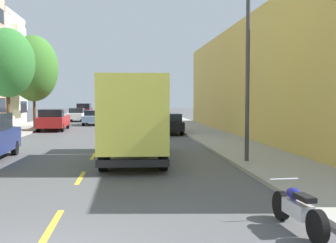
{
  "coord_description": "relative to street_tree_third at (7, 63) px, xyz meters",
  "views": [
    {
      "loc": [
        1.5,
        -6.26,
        2.52
      ],
      "look_at": [
        4.23,
        21.1,
        1.02
      ],
      "focal_mm": 43.83,
      "sensor_mm": 36.0,
      "label": 1
    }
  ],
  "objects": [
    {
      "name": "ground_plane",
      "position": [
        6.4,
        8.0,
        -4.92
      ],
      "size": [
        160.0,
        160.0,
        0.0
      ],
      "primitive_type": "plane",
      "color": "#4C4C4F"
    },
    {
      "name": "sidewalk_left",
      "position": [
        -0.7,
        6.0,
        -4.85
      ],
      "size": [
        3.2,
        120.0,
        0.14
      ],
      "primitive_type": "cube",
      "color": "#99968E",
      "rests_on": "ground_plane"
    },
    {
      "name": "sidewalk_right",
      "position": [
        13.5,
        6.0,
        -4.85
      ],
      "size": [
        3.2,
        120.0,
        0.14
      ],
      "primitive_type": "cube",
      "color": "#99968E",
      "rests_on": "ground_plane"
    },
    {
      "name": "lane_centerline_dashes",
      "position": [
        6.4,
        2.5,
        -4.92
      ],
      "size": [
        0.14,
        47.2,
        0.01
      ],
      "color": "yellow",
      "rests_on": "ground_plane"
    },
    {
      "name": "apartment_block_opposite",
      "position": [
        20.1,
        -2.0,
        -1.14
      ],
      "size": [
        10.0,
        36.0,
        7.56
      ],
      "primitive_type": "cube",
      "color": "tan",
      "rests_on": "ground_plane"
    },
    {
      "name": "street_tree_third",
      "position": [
        0.0,
        0.0,
        0.0
      ],
      "size": [
        3.58,
        3.58,
        7.09
      ],
      "color": "#47331E",
      "rests_on": "sidewalk_left"
    },
    {
      "name": "street_tree_farthest",
      "position": [
        0.0,
        7.73,
        0.2
      ],
      "size": [
        4.11,
        4.11,
        7.8
      ],
      "color": "#47331E",
      "rests_on": "sidewalk_left"
    },
    {
      "name": "street_lamp",
      "position": [
        12.34,
        -12.88,
        -0.96
      ],
      "size": [
        1.35,
        0.28,
        6.57
      ],
      "color": "#38383D",
      "rests_on": "sidewalk_right"
    },
    {
      "name": "delivery_box_truck",
      "position": [
        8.19,
        -11.53,
        -3.02
      ],
      "size": [
        2.64,
        7.59,
        3.37
      ],
      "color": "#D8D84C",
      "rests_on": "ground_plane"
    },
    {
      "name": "parked_wagon_black",
      "position": [
        10.87,
        1.32,
        -4.12
      ],
      "size": [
        1.83,
        4.7,
        1.5
      ],
      "color": "black",
      "rests_on": "ground_plane"
    },
    {
      "name": "parked_sedan_forest",
      "position": [
        10.83,
        25.6,
        -4.18
      ],
      "size": [
        1.9,
        4.54,
        1.43
      ],
      "color": "#194C28",
      "rests_on": "ground_plane"
    },
    {
      "name": "parked_hatchback_champagne",
      "position": [
        10.77,
        15.97,
        -4.17
      ],
      "size": [
        1.83,
        4.04,
        1.5
      ],
      "color": "tan",
      "rests_on": "ground_plane"
    },
    {
      "name": "parked_hatchback_white",
      "position": [
        2.18,
        18.78,
        -4.17
      ],
      "size": [
        1.83,
        4.04,
        1.5
      ],
      "color": "silver",
      "rests_on": "ground_plane"
    },
    {
      "name": "parked_pickup_red",
      "position": [
        2.0,
        5.34,
        -4.1
      ],
      "size": [
        2.14,
        5.35,
        1.73
      ],
      "color": "#AD1E1E",
      "rests_on": "ground_plane"
    },
    {
      "name": "parked_suv_burgundy",
      "position": [
        2.01,
        28.86,
        -3.94
      ],
      "size": [
        1.97,
        4.81,
        1.93
      ],
      "color": "maroon",
      "rests_on": "ground_plane"
    },
    {
      "name": "moving_sky_sedan",
      "position": [
        4.6,
        12.27,
        -4.18
      ],
      "size": [
        1.8,
        4.5,
        1.43
      ],
      "color": "#7A9EC6",
      "rests_on": "ground_plane"
    },
    {
      "name": "parked_motorcycle",
      "position": [
        11.15,
        -20.78,
        -4.51
      ],
      "size": [
        0.62,
        2.05,
        0.9
      ],
      "color": "black",
      "rests_on": "ground_plane"
    }
  ]
}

